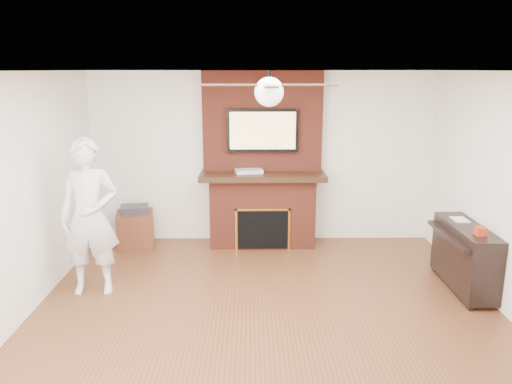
{
  "coord_description": "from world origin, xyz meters",
  "views": [
    {
      "loc": [
        -0.16,
        -4.5,
        2.52
      ],
      "look_at": [
        -0.11,
        0.9,
        1.18
      ],
      "focal_mm": 35.0,
      "sensor_mm": 36.0,
      "label": 1
    }
  ],
  "objects_px": {
    "fireplace": "(262,177)",
    "person": "(90,217)",
    "side_table": "(136,227)",
    "piano": "(464,255)"
  },
  "relations": [
    {
      "from": "fireplace",
      "to": "person",
      "type": "bearing_deg",
      "value": -140.21
    },
    {
      "from": "side_table",
      "to": "person",
      "type": "bearing_deg",
      "value": -104.73
    },
    {
      "from": "fireplace",
      "to": "piano",
      "type": "distance_m",
      "value": 2.89
    },
    {
      "from": "side_table",
      "to": "piano",
      "type": "bearing_deg",
      "value": -30.78
    },
    {
      "from": "person",
      "to": "side_table",
      "type": "relative_size",
      "value": 3.02
    },
    {
      "from": "side_table",
      "to": "fireplace",
      "type": "bearing_deg",
      "value": -8.18
    },
    {
      "from": "person",
      "to": "piano",
      "type": "relative_size",
      "value": 1.52
    },
    {
      "from": "fireplace",
      "to": "piano",
      "type": "xyz_separation_m",
      "value": [
        2.31,
        -1.63,
        -0.58
      ]
    },
    {
      "from": "person",
      "to": "piano",
      "type": "xyz_separation_m",
      "value": [
        4.29,
        0.02,
        -0.49
      ]
    },
    {
      "from": "piano",
      "to": "person",
      "type": "bearing_deg",
      "value": -179.58
    }
  ]
}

